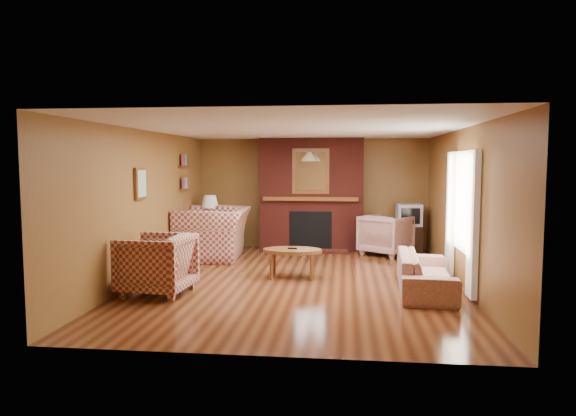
# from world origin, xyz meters

# --- Properties ---
(floor) EXTENTS (6.50, 6.50, 0.00)m
(floor) POSITION_xyz_m (0.00, 0.00, 0.00)
(floor) COLOR #421D0E
(floor) RESTS_ON ground
(ceiling) EXTENTS (6.50, 6.50, 0.00)m
(ceiling) POSITION_xyz_m (0.00, 0.00, 2.40)
(ceiling) COLOR silver
(ceiling) RESTS_ON wall_back
(wall_back) EXTENTS (6.50, 0.00, 6.50)m
(wall_back) POSITION_xyz_m (0.00, 3.25, 1.20)
(wall_back) COLOR brown
(wall_back) RESTS_ON floor
(wall_front) EXTENTS (6.50, 0.00, 6.50)m
(wall_front) POSITION_xyz_m (0.00, -3.25, 1.20)
(wall_front) COLOR brown
(wall_front) RESTS_ON floor
(wall_left) EXTENTS (0.00, 6.50, 6.50)m
(wall_left) POSITION_xyz_m (-2.50, 0.00, 1.20)
(wall_left) COLOR brown
(wall_left) RESTS_ON floor
(wall_right) EXTENTS (0.00, 6.50, 6.50)m
(wall_right) POSITION_xyz_m (2.50, 0.00, 1.20)
(wall_right) COLOR brown
(wall_right) RESTS_ON floor
(fireplace) EXTENTS (2.20, 0.82, 2.40)m
(fireplace) POSITION_xyz_m (0.00, 2.98, 1.18)
(fireplace) COLOR #501811
(fireplace) RESTS_ON floor
(window_right) EXTENTS (0.10, 1.85, 2.00)m
(window_right) POSITION_xyz_m (2.45, -0.20, 1.13)
(window_right) COLOR beige
(window_right) RESTS_ON wall_right
(bookshelf) EXTENTS (0.09, 0.55, 0.71)m
(bookshelf) POSITION_xyz_m (-2.44, 1.90, 1.67)
(bookshelf) COLOR brown
(bookshelf) RESTS_ON wall_left
(botanical_print) EXTENTS (0.05, 0.40, 0.50)m
(botanical_print) POSITION_xyz_m (-2.47, -0.30, 1.55)
(botanical_print) COLOR brown
(botanical_print) RESTS_ON wall_left
(pendant_light) EXTENTS (0.36, 0.36, 0.48)m
(pendant_light) POSITION_xyz_m (0.00, 2.30, 2.00)
(pendant_light) COLOR black
(pendant_light) RESTS_ON ceiling
(plaid_loveseat) EXTENTS (1.42, 1.61, 0.99)m
(plaid_loveseat) POSITION_xyz_m (-1.85, 1.78, 0.50)
(plaid_loveseat) COLOR maroon
(plaid_loveseat) RESTS_ON floor
(plaid_armchair) EXTENTS (1.02, 1.00, 0.86)m
(plaid_armchair) POSITION_xyz_m (-1.95, -1.05, 0.43)
(plaid_armchair) COLOR maroon
(plaid_armchair) RESTS_ON floor
(floral_sofa) EXTENTS (0.87, 1.95, 0.56)m
(floral_sofa) POSITION_xyz_m (1.90, -0.49, 0.28)
(floral_sofa) COLOR #B5A58C
(floral_sofa) RESTS_ON floor
(floral_armchair) EXTENTS (1.24, 1.24, 0.82)m
(floral_armchair) POSITION_xyz_m (1.57, 2.50, 0.41)
(floral_armchair) COLOR #B5A58C
(floral_armchair) RESTS_ON floor
(coffee_table) EXTENTS (0.96, 0.60, 0.50)m
(coffee_table) POSITION_xyz_m (-0.12, 0.18, 0.42)
(coffee_table) COLOR brown
(coffee_table) RESTS_ON floor
(side_table) EXTENTS (0.47, 0.47, 0.58)m
(side_table) POSITION_xyz_m (-2.10, 2.45, 0.29)
(side_table) COLOR brown
(side_table) RESTS_ON floor
(table_lamp) EXTENTS (0.37, 0.37, 0.62)m
(table_lamp) POSITION_xyz_m (-2.10, 2.45, 0.92)
(table_lamp) COLOR white
(table_lamp) RESTS_ON side_table
(tv_stand) EXTENTS (0.55, 0.51, 0.57)m
(tv_stand) POSITION_xyz_m (2.05, 2.80, 0.29)
(tv_stand) COLOR black
(tv_stand) RESTS_ON floor
(crt_tv) EXTENTS (0.51, 0.51, 0.45)m
(crt_tv) POSITION_xyz_m (2.05, 2.79, 0.80)
(crt_tv) COLOR #A6A9AE
(crt_tv) RESTS_ON tv_stand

